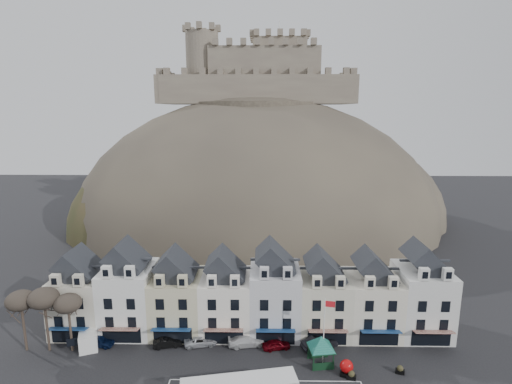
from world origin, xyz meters
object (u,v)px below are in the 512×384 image
Objects in this scene: bus_shelter at (321,343)px; flagpole at (325,327)px; car_maroon at (276,345)px; car_silver at (201,341)px; red_buoy at (347,367)px; car_navy at (99,341)px; white_van at (89,336)px; car_charcoal at (319,343)px; car_black at (168,343)px; car_white at (247,340)px.

flagpole reaches higher than bus_shelter.
bus_shelter reaches higher than car_maroon.
red_buoy is at bearing -120.57° from car_silver.
red_buoy reaches higher than car_navy.
white_van is (-30.60, 3.86, -3.82)m from flagpole.
flagpole is at bearing -18.71° from bus_shelter.
car_charcoal reaches higher than car_maroon.
bus_shelter is at bearing 143.56° from red_buoy.
flagpole reaches higher than car_charcoal.
bus_shelter is 1.35× the size of car_silver.
white_van is at bearing 74.46° from car_black.
car_navy is (-29.15, 3.45, -4.31)m from flagpole.
white_van is at bearing 75.61° from car_maroon.
white_van is 1.17× the size of car_charcoal.
car_black is 14.32m from car_maroon.
car_black is 1.03× the size of car_maroon.
car_maroon is (23.46, -0.33, -0.07)m from car_navy.
car_black is at bearing 170.50° from flagpole.
flagpole is 16.74m from car_silver.
car_silver is at bearing -80.55° from car_navy.
car_charcoal is (30.54, -0.46, -0.38)m from white_van.
white_van is at bearing 79.94° from car_white.
white_van is 1.12× the size of car_white.
car_white is at bearing 149.45° from bus_shelter.
car_navy is at bearing 173.25° from flagpole.
car_white is 1.04× the size of car_charcoal.
red_buoy is 0.22× the size of flagpole.
car_white is 1.38× the size of car_maroon.
flagpole is 7.82m from car_maroon.
car_silver is (-18.09, 5.82, -0.37)m from red_buoy.
bus_shelter is 1.05× the size of white_van.
bus_shelter is 20.05m from car_black.
flagpole is 5.40m from car_charcoal.
white_van is 14.92m from car_silver.
car_charcoal is at bearing -82.38° from car_navy.
car_silver is 15.65m from car_charcoal.
flagpole reaches higher than car_black.
white_van reaches higher than car_silver.
car_black is 4.34m from car_silver.
car_navy is at bearing 165.07° from bus_shelter.
car_white reaches higher than car_maroon.
bus_shelter is 1.22× the size of car_charcoal.
red_buoy is 32.00m from car_navy.
car_charcoal is at bearing -104.41° from car_silver.
car_black is at bearing 162.29° from bus_shelter.
bus_shelter is at bearing -132.57° from car_maroon.
bus_shelter is 3.93m from red_buoy.
flagpole is at bearing -112.29° from car_black.
red_buoy is 0.45× the size of car_silver.
car_charcoal is at bearing 90.95° from flagpole.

